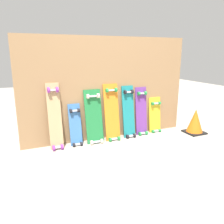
{
  "coord_description": "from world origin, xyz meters",
  "views": [
    {
      "loc": [
        -1.21,
        -2.9,
        1.21
      ],
      "look_at": [
        0.0,
        -0.07,
        0.41
      ],
      "focal_mm": 36.82,
      "sensor_mm": 36.0,
      "label": 1
    }
  ],
  "objects_px": {
    "skateboard_yellow": "(155,117)",
    "skateboard_teal": "(129,114)",
    "skateboard_purple": "(141,113)",
    "traffic_cone": "(195,121)",
    "skateboard_green": "(94,119)",
    "skateboard_natural": "(55,119)",
    "skateboard_orange": "(112,115)",
    "skateboard_blue": "(76,127)"
  },
  "relations": [
    {
      "from": "skateboard_natural",
      "to": "traffic_cone",
      "type": "distance_m",
      "value": 2.09
    },
    {
      "from": "skateboard_green",
      "to": "skateboard_teal",
      "type": "xyz_separation_m",
      "value": [
        0.54,
        0.01,
        0.01
      ]
    },
    {
      "from": "skateboard_purple",
      "to": "skateboard_yellow",
      "type": "height_order",
      "value": "skateboard_purple"
    },
    {
      "from": "skateboard_teal",
      "to": "traffic_cone",
      "type": "distance_m",
      "value": 1.06
    },
    {
      "from": "skateboard_yellow",
      "to": "traffic_cone",
      "type": "relative_size",
      "value": 1.63
    },
    {
      "from": "skateboard_green",
      "to": "traffic_cone",
      "type": "bearing_deg",
      "value": -9.63
    },
    {
      "from": "skateboard_green",
      "to": "skateboard_teal",
      "type": "distance_m",
      "value": 0.54
    },
    {
      "from": "skateboard_green",
      "to": "skateboard_natural",
      "type": "bearing_deg",
      "value": 179.63
    },
    {
      "from": "skateboard_blue",
      "to": "skateboard_teal",
      "type": "bearing_deg",
      "value": 0.03
    },
    {
      "from": "skateboard_green",
      "to": "skateboard_purple",
      "type": "xyz_separation_m",
      "value": [
        0.76,
        0.03,
        -0.01
      ]
    },
    {
      "from": "skateboard_natural",
      "to": "skateboard_green",
      "type": "relative_size",
      "value": 1.14
    },
    {
      "from": "traffic_cone",
      "to": "skateboard_orange",
      "type": "bearing_deg",
      "value": 168.11
    },
    {
      "from": "skateboard_natural",
      "to": "skateboard_orange",
      "type": "distance_m",
      "value": 0.79
    },
    {
      "from": "skateboard_green",
      "to": "skateboard_yellow",
      "type": "height_order",
      "value": "skateboard_green"
    },
    {
      "from": "skateboard_teal",
      "to": "skateboard_green",
      "type": "bearing_deg",
      "value": -178.71
    },
    {
      "from": "skateboard_green",
      "to": "skateboard_teal",
      "type": "height_order",
      "value": "skateboard_teal"
    },
    {
      "from": "skateboard_green",
      "to": "traffic_cone",
      "type": "xyz_separation_m",
      "value": [
        1.55,
        -0.26,
        -0.15
      ]
    },
    {
      "from": "skateboard_orange",
      "to": "skateboard_purple",
      "type": "bearing_deg",
      "value": 2.89
    },
    {
      "from": "skateboard_green",
      "to": "traffic_cone",
      "type": "relative_size",
      "value": 2.11
    },
    {
      "from": "skateboard_blue",
      "to": "skateboard_purple",
      "type": "relative_size",
      "value": 0.8
    },
    {
      "from": "skateboard_yellow",
      "to": "skateboard_teal",
      "type": "bearing_deg",
      "value": -176.39
    },
    {
      "from": "skateboard_blue",
      "to": "skateboard_natural",
      "type": "bearing_deg",
      "value": -178.19
    },
    {
      "from": "skateboard_natural",
      "to": "skateboard_purple",
      "type": "height_order",
      "value": "skateboard_natural"
    },
    {
      "from": "skateboard_orange",
      "to": "traffic_cone",
      "type": "relative_size",
      "value": 2.28
    },
    {
      "from": "skateboard_orange",
      "to": "skateboard_blue",
      "type": "bearing_deg",
      "value": 179.41
    },
    {
      "from": "traffic_cone",
      "to": "skateboard_natural",
      "type": "bearing_deg",
      "value": 172.68
    },
    {
      "from": "skateboard_blue",
      "to": "traffic_cone",
      "type": "xyz_separation_m",
      "value": [
        1.8,
        -0.27,
        -0.06
      ]
    },
    {
      "from": "skateboard_natural",
      "to": "skateboard_orange",
      "type": "relative_size",
      "value": 1.06
    },
    {
      "from": "skateboard_yellow",
      "to": "skateboard_blue",
      "type": "bearing_deg",
      "value": -178.63
    },
    {
      "from": "skateboard_natural",
      "to": "skateboard_teal",
      "type": "relative_size",
      "value": 1.11
    },
    {
      "from": "skateboard_teal",
      "to": "traffic_cone",
      "type": "bearing_deg",
      "value": -15.22
    },
    {
      "from": "skateboard_purple",
      "to": "traffic_cone",
      "type": "xyz_separation_m",
      "value": [
        0.78,
        -0.29,
        -0.14
      ]
    },
    {
      "from": "skateboard_yellow",
      "to": "traffic_cone",
      "type": "distance_m",
      "value": 0.61
    },
    {
      "from": "skateboard_natural",
      "to": "skateboard_purple",
      "type": "distance_m",
      "value": 1.29
    },
    {
      "from": "skateboard_blue",
      "to": "skateboard_green",
      "type": "relative_size",
      "value": 0.78
    },
    {
      "from": "skateboard_teal",
      "to": "traffic_cone",
      "type": "xyz_separation_m",
      "value": [
        1.01,
        -0.27,
        -0.16
      ]
    },
    {
      "from": "skateboard_yellow",
      "to": "skateboard_natural",
      "type": "bearing_deg",
      "value": -178.55
    },
    {
      "from": "skateboard_orange",
      "to": "skateboard_yellow",
      "type": "height_order",
      "value": "skateboard_orange"
    },
    {
      "from": "skateboard_natural",
      "to": "skateboard_purple",
      "type": "xyz_separation_m",
      "value": [
        1.28,
        0.03,
        -0.07
      ]
    },
    {
      "from": "skateboard_orange",
      "to": "skateboard_teal",
      "type": "relative_size",
      "value": 1.05
    },
    {
      "from": "skateboard_purple",
      "to": "traffic_cone",
      "type": "bearing_deg",
      "value": -20.54
    },
    {
      "from": "skateboard_blue",
      "to": "skateboard_orange",
      "type": "height_order",
      "value": "skateboard_orange"
    }
  ]
}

